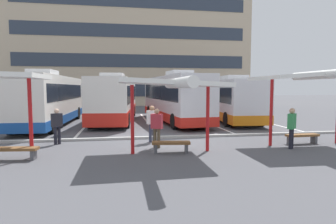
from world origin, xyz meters
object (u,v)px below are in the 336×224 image
(coach_bus_1, at_px, (115,100))
(bench_2, at_px, (171,144))
(coach_bus_3, at_px, (228,100))
(waiting_shelter_1, at_px, (172,84))
(waiting_passenger_0, at_px, (292,125))
(coach_bus_0, at_px, (50,100))
(waiting_passenger_1, at_px, (157,125))
(waiting_shelter_2, at_px, (311,77))
(coach_bus_2, at_px, (174,98))
(waiting_passenger_3, at_px, (57,124))
(bench_3, at_px, (302,137))
(bench_1, at_px, (13,151))
(waiting_passenger_2, at_px, (152,121))

(coach_bus_1, distance_m, bench_2, 11.67)
(coach_bus_3, bearing_deg, waiting_shelter_1, -121.43)
(coach_bus_3, xyz_separation_m, waiting_passenger_0, (-1.27, -10.45, -0.62))
(coach_bus_0, height_order, bench_2, coach_bus_0)
(waiting_shelter_1, distance_m, waiting_passenger_1, 2.19)
(coach_bus_3, distance_m, waiting_passenger_0, 10.54)
(coach_bus_3, bearing_deg, waiting_shelter_2, -90.70)
(coach_bus_2, height_order, coach_bus_3, coach_bus_2)
(waiting_passenger_1, bearing_deg, waiting_passenger_3, 160.98)
(waiting_shelter_2, relative_size, waiting_passenger_0, 2.80)
(bench_2, relative_size, waiting_passenger_1, 0.92)
(coach_bus_2, bearing_deg, waiting_shelter_2, -66.74)
(coach_bus_0, xyz_separation_m, bench_3, (13.11, -8.90, -1.44))
(waiting_passenger_0, bearing_deg, coach_bus_3, 83.05)
(coach_bus_0, relative_size, coach_bus_1, 0.99)
(coach_bus_2, height_order, waiting_passenger_3, coach_bus_2)
(coach_bus_0, distance_m, waiting_shelter_1, 12.05)
(coach_bus_0, bearing_deg, waiting_passenger_1, -53.83)
(coach_bus_3, distance_m, waiting_shelter_1, 12.43)
(coach_bus_2, relative_size, waiting_passenger_1, 6.59)
(waiting_passenger_0, bearing_deg, waiting_shelter_1, -178.72)
(bench_3, bearing_deg, bench_2, -172.97)
(coach_bus_1, bearing_deg, bench_2, -78.24)
(waiting_shelter_1, bearing_deg, bench_3, 9.16)
(coach_bus_1, distance_m, waiting_passenger_0, 13.75)
(coach_bus_2, distance_m, waiting_passenger_0, 10.91)
(coach_bus_1, relative_size, bench_2, 7.17)
(bench_3, bearing_deg, waiting_shelter_2, -90.00)
(waiting_passenger_0, bearing_deg, waiting_shelter_2, 22.94)
(waiting_shelter_1, height_order, bench_2, waiting_shelter_1)
(bench_1, bearing_deg, coach_bus_2, 53.12)
(coach_bus_0, distance_m, waiting_passenger_0, 15.48)
(bench_1, relative_size, waiting_passenger_0, 1.01)
(coach_bus_1, bearing_deg, waiting_passenger_3, -105.83)
(coach_bus_1, relative_size, waiting_passenger_2, 6.46)
(bench_3, height_order, waiting_passenger_3, waiting_passenger_3)
(bench_2, bearing_deg, waiting_passenger_1, 113.63)
(coach_bus_0, xyz_separation_m, waiting_shelter_1, (6.78, -9.92, 0.95))
(bench_2, height_order, waiting_shelter_2, waiting_shelter_2)
(coach_bus_3, height_order, bench_2, coach_bus_3)
(waiting_passenger_3, bearing_deg, bench_2, -27.56)
(coach_bus_1, xyz_separation_m, waiting_shelter_2, (8.70, -10.99, 1.41))
(coach_bus_2, xyz_separation_m, waiting_passenger_3, (-6.92, -7.76, -0.86))
(coach_bus_1, xyz_separation_m, bench_1, (-3.44, -11.54, -1.34))
(bench_1, bearing_deg, coach_bus_1, 73.38)
(coach_bus_0, bearing_deg, coach_bus_3, 2.78)
(waiting_shelter_2, xyz_separation_m, waiting_passenger_2, (-6.82, 2.05, -2.07))
(coach_bus_3, xyz_separation_m, waiting_shelter_2, (-0.12, -9.96, 1.45))
(coach_bus_3, height_order, waiting_passenger_1, coach_bus_3)
(bench_1, distance_m, waiting_passenger_1, 5.53)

